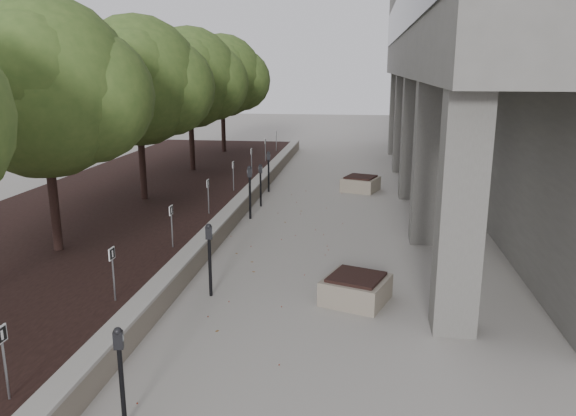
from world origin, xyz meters
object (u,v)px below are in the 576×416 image
Objects in this scene: crabapple_tree_2 at (46,126)px; crabapple_tree_3 at (139,109)px; crabapple_tree_5 at (222,93)px; planter_back at (360,183)px; parking_meter_2 at (210,260)px; planter_front at (356,288)px; crabapple_tree_4 at (190,99)px; parking_meter_5 at (269,172)px; parking_meter_3 at (250,193)px; parking_meter_1 at (121,378)px; parking_meter_4 at (261,185)px.

crabapple_tree_2 and crabapple_tree_3 have the same top height.
planter_back is (6.55, -6.15, -2.85)m from crabapple_tree_5.
parking_meter_2 is at bearing -76.87° from crabapple_tree_5.
crabapple_tree_2 is 1.00× the size of crabapple_tree_5.
crabapple_tree_5 is at bearing 112.24° from planter_front.
planter_back is at bearing -9.99° from crabapple_tree_4.
crabapple_tree_3 is at bearing -90.00° from crabapple_tree_4.
parking_meter_3 is at bearing -99.03° from parking_meter_5.
parking_meter_5 reaches higher than parking_meter_1.
crabapple_tree_2 is at bearing -90.00° from crabapple_tree_4.
parking_meter_5 is 1.27× the size of planter_back.
planter_front is (3.14, -7.14, -0.42)m from parking_meter_4.
crabapple_tree_2 is 6.96m from parking_meter_1.
parking_meter_5 is (3.32, -1.78, -2.39)m from crabapple_tree_4.
parking_meter_2 is 1.00× the size of parking_meter_5.
parking_meter_2 is at bearing -97.47° from parking_meter_5.
parking_meter_1 is 1.16× the size of planter_back.
crabapple_tree_5 is 9.43m from planter_back.
parking_meter_4 is at bearing 77.75° from parking_meter_1.
planter_back is at bearing 53.50° from crabapple_tree_2.
parking_meter_4 is at bearing -48.80° from crabapple_tree_4.
crabapple_tree_3 is at bearing 159.82° from parking_meter_3.
parking_meter_2 is 1.31× the size of planter_front.
crabapple_tree_4 is 3.74× the size of parking_meter_5.
crabapple_tree_5 is 3.99× the size of parking_meter_4.
parking_meter_3 is 1.42× the size of planter_front.
parking_meter_5 is at bearing 89.61° from parking_meter_4.
parking_meter_2 is 2.84m from planter_front.
crabapple_tree_2 is 9.18m from parking_meter_5.
crabapple_tree_3 is at bearing -146.08° from parking_meter_5.
parking_meter_5 reaches higher than parking_meter_4.
crabapple_tree_4 reaches higher than parking_meter_4.
planter_front is (2.76, 4.24, -0.41)m from parking_meter_1.
parking_meter_3 is at bearing 84.13° from parking_meter_2.
parking_meter_3 is at bearing -58.08° from crabapple_tree_4.
crabapple_tree_3 is 3.46× the size of parking_meter_3.
planter_back is at bearing 90.10° from planter_front.
parking_meter_4 is at bearing -97.38° from parking_meter_5.
crabapple_tree_5 is 4.73× the size of planter_back.
crabapple_tree_4 is at bearing -90.00° from crabapple_tree_5.
crabapple_tree_3 is 1.00× the size of crabapple_tree_5.
crabapple_tree_2 is 10.00m from crabapple_tree_4.
crabapple_tree_5 reaches higher than parking_meter_5.
parking_meter_5 is 3.32m from planter_back.
planter_back is (3.23, 0.63, -0.46)m from parking_meter_5.
crabapple_tree_4 is 3.99× the size of parking_meter_4.
parking_meter_3 is at bearing 78.22° from parking_meter_1.
crabapple_tree_4 is (0.00, 10.00, 0.00)m from crabapple_tree_2.
parking_meter_1 is (3.81, -15.29, -2.45)m from crabapple_tree_4.
crabapple_tree_5 is 4.91× the size of planter_front.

